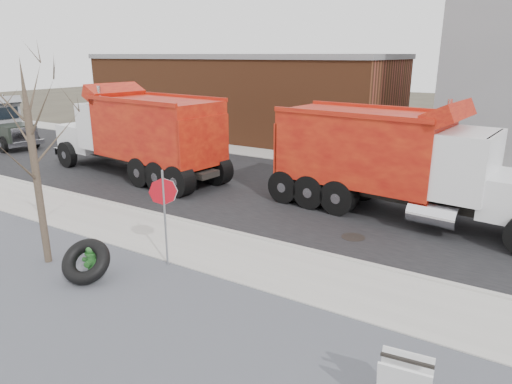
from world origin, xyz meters
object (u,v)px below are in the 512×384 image
Objects in this scene: dump_truck_red_a at (398,158)px; dump_truck_red_b at (139,131)px; stop_sign at (164,201)px; fire_hydrant at (92,262)px; truck_tire at (86,261)px.

dump_truck_red_b is (-11.04, -0.72, 0.04)m from dump_truck_red_a.
stop_sign is at bearing -113.36° from dump_truck_red_a.
stop_sign is at bearing 32.98° from fire_hydrant.
fire_hydrant is 2.26m from stop_sign.
truck_tire is 0.15× the size of dump_truck_red_a.
fire_hydrant is 0.09× the size of dump_truck_red_a.
stop_sign is 0.27× the size of dump_truck_red_b.
stop_sign is at bearing 145.98° from dump_truck_red_b.
truck_tire is at bearing 134.83° from dump_truck_red_b.
truck_tire is 9.98m from dump_truck_red_a.
dump_truck_red_b reaches higher than truck_tire.
stop_sign is at bearing 56.91° from truck_tire.
stop_sign is 7.93m from dump_truck_red_a.
stop_sign is (1.06, 1.63, 1.23)m from truck_tire.
fire_hydrant is at bearing 135.28° from dump_truck_red_b.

